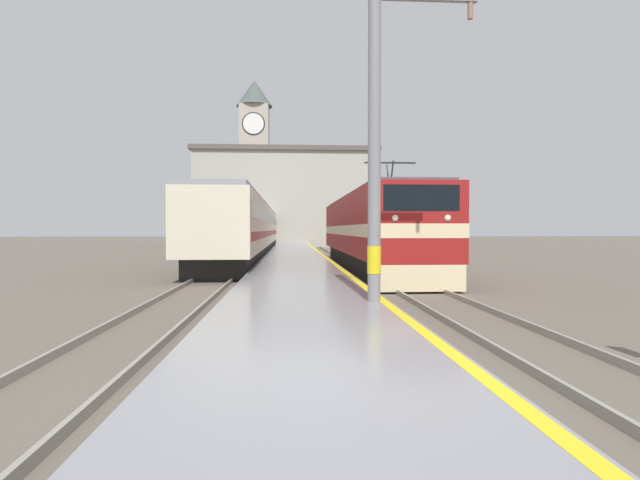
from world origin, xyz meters
name	(u,v)px	position (x,y,z in m)	size (l,w,h in m)	color
ground_plane	(294,257)	(0.00, 30.00, 0.00)	(200.00, 200.00, 0.00)	#60564C
platform	(295,258)	(0.00, 25.00, 0.20)	(3.71, 140.00, 0.41)	gray
rail_track_near	(353,261)	(3.61, 25.00, 0.03)	(2.84, 140.00, 0.16)	#60564C
rail_track_far	(243,261)	(-3.16, 25.00, 0.03)	(2.83, 140.00, 0.16)	#60564C
locomotive_train	(370,231)	(3.61, 18.61, 1.86)	(2.92, 18.92, 4.61)	black
passenger_train	(255,229)	(-3.16, 36.29, 2.02)	(2.92, 48.30, 3.73)	black
catenary_mast	(378,134)	(1.57, 5.30, 4.04)	(2.40, 0.30, 7.38)	gray
clock_tower	(255,157)	(-4.98, 62.25, 11.73)	(4.82, 4.82, 21.93)	#ADA393
station_building	(286,199)	(-0.69, 52.86, 5.49)	(20.54, 10.38, 10.94)	#A8A399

